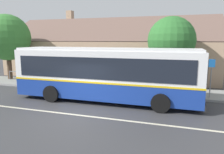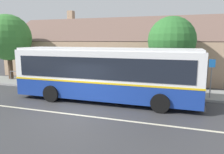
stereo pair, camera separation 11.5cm
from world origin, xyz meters
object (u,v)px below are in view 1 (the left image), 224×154
object	(u,v)px
bench_by_building	(37,78)
bike_rack	(15,74)
transit_bus	(106,73)
street_tree_secondary	(7,38)
bus_stop_sign	(211,74)
bench_down_street	(87,82)
street_tree_primary	(171,41)

from	to	relation	value
bench_by_building	bike_rack	bearing A→B (deg)	165.66
transit_bus	street_tree_secondary	world-z (taller)	street_tree_secondary
transit_bus	bus_stop_sign	size ratio (longest dim) A/B	4.63
street_tree_secondary	bus_stop_sign	world-z (taller)	street_tree_secondary
bench_down_street	bus_stop_sign	size ratio (longest dim) A/B	0.65
bus_stop_sign	bike_rack	xyz separation A→B (m)	(-15.89, 1.23, -0.96)
bench_down_street	street_tree_primary	bearing A→B (deg)	14.60
street_tree_secondary	bike_rack	xyz separation A→B (m)	(0.84, -0.37, -3.19)
bench_down_street	bus_stop_sign	xyz separation A→B (m)	(8.45, -0.34, 1.08)
bench_by_building	bus_stop_sign	bearing A→B (deg)	-2.08
street_tree_primary	bus_stop_sign	distance (m)	3.73
transit_bus	bike_rack	bearing A→B (deg)	161.35
bench_by_building	bench_down_street	xyz separation A→B (m)	(4.47, -0.12, -0.01)
transit_bus	street_tree_primary	world-z (taller)	street_tree_primary
bench_down_street	bike_rack	world-z (taller)	bench_down_street
bench_down_street	street_tree_secondary	xyz separation A→B (m)	(-8.28, 1.25, 3.31)
transit_bus	bench_by_building	size ratio (longest dim) A/B	6.43
bench_by_building	bench_down_street	size ratio (longest dim) A/B	1.10
bench_down_street	street_tree_primary	size ratio (longest dim) A/B	0.29
bike_rack	bench_down_street	bearing A→B (deg)	-6.78
bench_down_street	street_tree_secondary	bearing A→B (deg)	171.41
bench_by_building	bus_stop_sign	xyz separation A→B (m)	(12.92, -0.47, 1.07)
bench_by_building	street_tree_primary	size ratio (longest dim) A/B	0.32
transit_bus	street_tree_secondary	size ratio (longest dim) A/B	1.87
street_tree_secondary	bike_rack	size ratio (longest dim) A/B	5.12
bike_rack	bench_by_building	bearing A→B (deg)	-14.34
transit_bus	bus_stop_sign	distance (m)	6.40
bench_by_building	street_tree_secondary	xyz separation A→B (m)	(-3.81, 1.13, 3.30)
bench_down_street	bench_by_building	bearing A→B (deg)	178.40
street_tree_secondary	bench_down_street	bearing A→B (deg)	-8.59
street_tree_primary	street_tree_secondary	world-z (taller)	street_tree_secondary
bench_by_building	street_tree_primary	world-z (taller)	street_tree_primary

